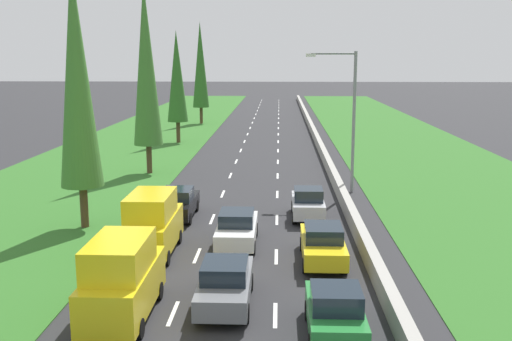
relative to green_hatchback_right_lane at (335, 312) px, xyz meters
name	(u,v)px	position (x,y,z in m)	size (l,w,h in m)	color
ground_plane	(262,138)	(-3.61, 46.54, -0.84)	(300.00, 300.00, 0.00)	#28282B
grass_verge_left	(147,137)	(-16.26, 46.54, -0.82)	(14.00, 140.00, 0.04)	#2D6623
grass_verge_right	(395,138)	(10.74, 46.54, -0.82)	(14.00, 140.00, 0.04)	#2D6623
median_barrier	(315,134)	(2.09, 46.54, -0.41)	(0.44, 120.00, 0.85)	#9E9B93
lane_markings	(262,138)	(-3.61, 46.54, -0.83)	(3.64, 116.00, 0.01)	white
green_hatchback_right_lane	(335,312)	(0.00, 0.00, 0.00)	(1.74, 3.90, 1.72)	#237A33
yellow_sedan_right_lane	(323,244)	(0.12, 6.97, -0.02)	(1.82, 4.50, 1.64)	yellow
yellow_van_left_lane	(122,279)	(-6.96, 1.13, 0.56)	(1.96, 4.90, 2.82)	yellow
yellow_van_left_lane_third	(152,224)	(-7.34, 7.70, 0.56)	(1.96, 4.90, 2.82)	yellow
grey_sedan_centre_lane	(225,283)	(-3.63, 2.33, -0.02)	(1.82, 4.50, 1.64)	slate
white_sedan_centre_lane	(237,228)	(-3.70, 9.17, -0.02)	(1.82, 4.50, 1.64)	white
silver_hatchback_right_lane	(308,203)	(-0.18, 13.95, 0.00)	(1.74, 3.90, 1.72)	silver
black_sedan_left_lane	(178,203)	(-7.25, 13.80, -0.02)	(1.82, 4.50, 1.64)	black
poplar_tree_second	(77,76)	(-11.73, 11.73, 6.86)	(2.13, 2.13, 13.29)	#4C3823
poplar_tree_third	(146,64)	(-11.53, 26.17, 7.27)	(2.15, 2.15, 14.10)	#4C3823
poplar_tree_fourth	(177,77)	(-12.08, 42.39, 5.86)	(2.08, 2.08, 11.29)	#4C3823
poplar_tree_fifth	(200,65)	(-12.01, 59.95, 6.79)	(2.13, 2.13, 13.14)	#4C3823
street_light_mast	(349,112)	(2.62, 20.42, 4.40)	(3.20, 0.28, 9.00)	gray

